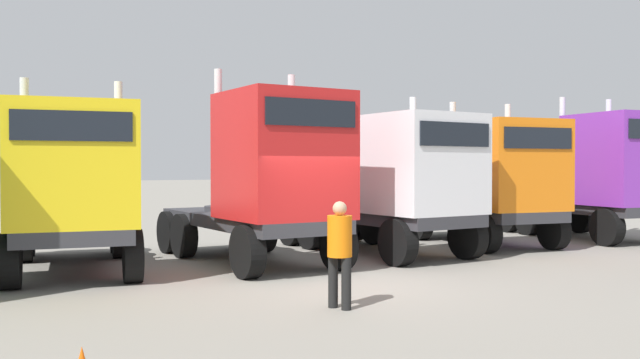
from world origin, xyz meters
TOP-DOWN VIEW (x-y plane):
  - ground at (0.00, 0.00)m, footprint 200.00×200.00m
  - semi_truck_yellow at (-4.34, 3.68)m, footprint 3.45×6.51m
  - semi_truck_red at (-0.22, 2.88)m, footprint 2.79×6.23m
  - semi_truck_white at (3.46, 2.93)m, footprint 2.90×6.31m
  - semi_truck_orange at (7.06, 3.39)m, footprint 3.32×6.12m
  - semi_truck_purple at (11.22, 2.96)m, footprint 3.18×6.00m
  - visitor_in_hivis at (-1.11, -1.72)m, footprint 0.51×0.51m

SIDE VIEW (x-z plane):
  - ground at x=0.00m, z-range 0.00..0.00m
  - visitor_in_hivis at x=-1.11m, z-range 0.14..1.87m
  - semi_truck_yellow at x=-4.34m, z-range -0.23..3.92m
  - semi_truck_orange at x=7.06m, z-range -0.21..3.95m
  - semi_truck_white at x=3.46m, z-range -0.20..3.95m
  - semi_truck_red at x=-0.22m, z-range -0.21..4.29m
  - semi_truck_purple at x=11.22m, z-range -0.19..4.28m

